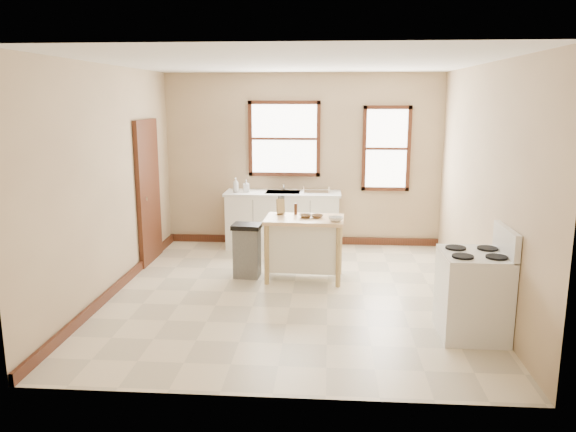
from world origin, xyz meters
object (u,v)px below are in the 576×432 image
at_px(bowl_a, 305,216).
at_px(bowl_b, 317,216).
at_px(soap_bottle_b, 246,186).
at_px(dish_rack, 317,189).
at_px(soap_bottle_a, 236,185).
at_px(gas_stove, 473,282).
at_px(bowl_c, 336,219).
at_px(knife_block, 281,207).
at_px(pepper_grinder, 296,209).
at_px(kitchen_island, 304,249).
at_px(trash_bin, 247,251).

xyz_separation_m(bowl_a, bowl_b, (0.15, 0.01, -0.00)).
xyz_separation_m(soap_bottle_b, dish_rack, (1.13, 0.03, -0.05)).
bearing_deg(bowl_b, soap_bottle_a, 131.83).
distance_m(bowl_a, gas_stove, 2.49).
distance_m(bowl_a, bowl_c, 0.45).
relative_size(knife_block, pepper_grinder, 1.33).
xyz_separation_m(dish_rack, bowl_c, (0.29, -1.77, -0.10)).
relative_size(pepper_grinder, bowl_c, 0.81).
distance_m(bowl_b, bowl_c, 0.33).
relative_size(soap_bottle_b, knife_block, 0.99).
distance_m(kitchen_island, bowl_c, 0.64).
distance_m(bowl_c, gas_stove, 2.08).
distance_m(bowl_a, bowl_b, 0.15).
bearing_deg(kitchen_island, knife_block, 151.68).
distance_m(soap_bottle_b, trash_bin, 1.67).
xyz_separation_m(kitchen_island, gas_stove, (1.80, -1.71, 0.15)).
distance_m(soap_bottle_b, bowl_b, 1.94).
height_order(pepper_grinder, gas_stove, gas_stove).
bearing_deg(bowl_c, gas_stove, -47.54).
distance_m(soap_bottle_a, gas_stove, 4.40).
height_order(bowl_c, gas_stove, gas_stove).
bearing_deg(dish_rack, bowl_b, -101.00).
bearing_deg(kitchen_island, soap_bottle_b, 125.47).
bearing_deg(pepper_grinder, bowl_b, -32.15).
bearing_deg(soap_bottle_b, soap_bottle_a, -168.60).
height_order(trash_bin, gas_stove, gas_stove).
xyz_separation_m(pepper_grinder, gas_stove, (1.93, -1.91, -0.35)).
bearing_deg(kitchen_island, bowl_a, 34.84).
distance_m(dish_rack, bowl_c, 1.80).
bearing_deg(gas_stove, soap_bottle_a, 132.71).
distance_m(knife_block, bowl_a, 0.41).
bearing_deg(bowl_c, soap_bottle_b, 129.05).
relative_size(soap_bottle_a, bowl_c, 1.28).
bearing_deg(soap_bottle_a, dish_rack, 19.61).
relative_size(soap_bottle_b, pepper_grinder, 1.33).
xyz_separation_m(soap_bottle_b, bowl_b, (1.17, -1.54, -0.15)).
xyz_separation_m(soap_bottle_b, bowl_c, (1.42, -1.75, -0.14)).
height_order(soap_bottle_b, pepper_grinder, soap_bottle_b).
bearing_deg(bowl_c, pepper_grinder, 143.88).
bearing_deg(bowl_a, gas_stove, -43.86).
xyz_separation_m(bowl_c, trash_bin, (-1.19, 0.23, -0.51)).
relative_size(pepper_grinder, gas_stove, 0.13).
bearing_deg(pepper_grinder, soap_bottle_a, 128.55).
distance_m(dish_rack, kitchen_island, 1.68).
bearing_deg(bowl_b, dish_rack, 91.51).
relative_size(kitchen_island, bowl_b, 6.33).
height_order(kitchen_island, gas_stove, gas_stove).
relative_size(dish_rack, gas_stove, 0.36).
height_order(soap_bottle_a, trash_bin, soap_bottle_a).
bearing_deg(knife_block, trash_bin, -174.41).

